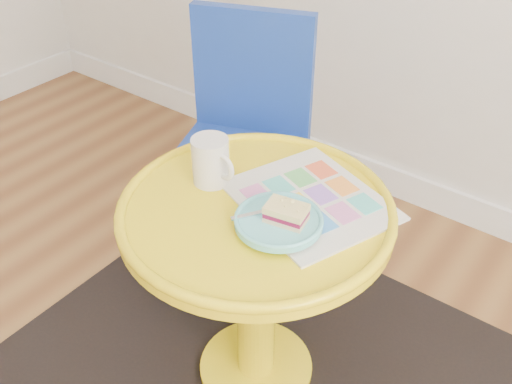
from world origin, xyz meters
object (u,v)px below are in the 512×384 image
Objects in this scene: newspaper at (310,200)px; plate at (279,222)px; side_table at (256,261)px; chair at (243,135)px; mug at (211,160)px.

newspaper is 0.12m from plate.
newspaper is (0.08, 0.09, 0.17)m from side_table.
side_table is at bearing -68.69° from chair.
newspaper is at bearing 46.48° from side_table.
plate reaches higher than side_table.
chair is 0.58m from plate.
side_table is 0.49m from chair.
plate is (0.41, -0.40, 0.12)m from chair.
side_table is 0.20m from plate.
chair is at bearing 166.70° from newspaper.
mug is (-0.22, -0.07, 0.06)m from newspaper.
newspaper is 1.82× the size of plate.
plate is at bearing -2.02° from mug.
plate is at bearing -20.97° from side_table.
side_table is at bearing -112.42° from newspaper.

